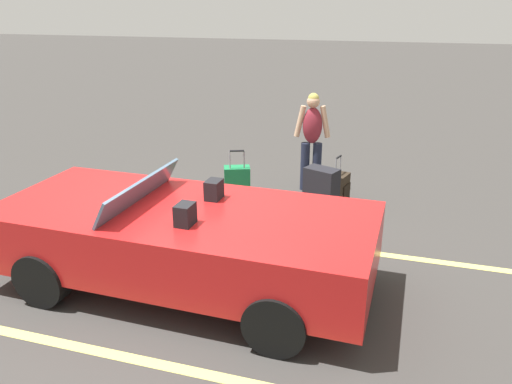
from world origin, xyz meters
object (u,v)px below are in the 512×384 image
at_px(convertible_car, 168,236).
at_px(suitcase_medium_bright, 237,186).
at_px(traveler_person, 312,137).
at_px(suitcase_large_black, 321,192).
at_px(duffel_bag, 251,215).
at_px(suitcase_small_carryon, 340,189).

relative_size(convertible_car, suitcase_medium_bright, 4.58).
relative_size(convertible_car, traveler_person, 2.53).
bearing_deg(suitcase_large_black, suitcase_medium_bright, 109.06).
bearing_deg(suitcase_large_black, duffel_bag, 148.85).
height_order(suitcase_medium_bright, traveler_person, traveler_person).
bearing_deg(traveler_person, suitcase_large_black, 8.58).
height_order(convertible_car, suitcase_small_carryon, convertible_car).
height_order(suitcase_medium_bright, suitcase_small_carryon, suitcase_medium_bright).
bearing_deg(suitcase_small_carryon, suitcase_large_black, -99.40).
distance_m(duffel_bag, traveler_person, 1.96).
xyz_separation_m(suitcase_large_black, traveler_person, (0.36, -1.06, 0.56)).
height_order(convertible_car, suitcase_large_black, convertible_car).
height_order(convertible_car, suitcase_medium_bright, convertible_car).
height_order(suitcase_small_carryon, duffel_bag, suitcase_small_carryon).
xyz_separation_m(suitcase_large_black, suitcase_small_carryon, (-0.22, -0.52, -0.12)).
height_order(suitcase_large_black, duffel_bag, suitcase_large_black).
relative_size(convertible_car, duffel_bag, 5.98).
bearing_deg(traveler_person, suitcase_small_carryon, 36.79).
height_order(suitcase_small_carryon, traveler_person, traveler_person).
bearing_deg(convertible_car, traveler_person, -103.86).
bearing_deg(duffel_bag, convertible_car, 76.47).
bearing_deg(duffel_bag, suitcase_medium_bright, -57.80).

